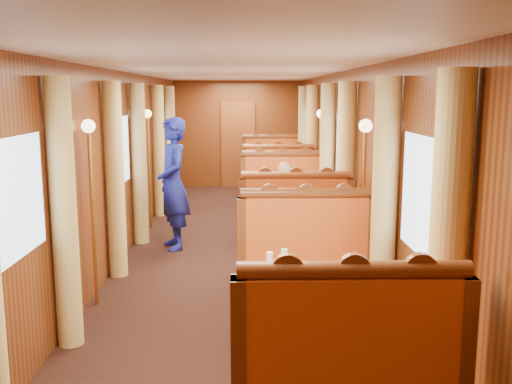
{
  "coord_description": "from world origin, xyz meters",
  "views": [
    {
      "loc": [
        0.18,
        -7.53,
        2.21
      ],
      "look_at": [
        0.3,
        -0.88,
        1.05
      ],
      "focal_mm": 40.0,
      "sensor_mm": 36.0,
      "label": 1
    }
  ],
  "objects_px": {
    "rose_vase_mid": "(289,190)",
    "steward": "(173,184)",
    "banquette_mid_fwd": "(294,246)",
    "table_far": "(275,188)",
    "banquette_far_aft": "(272,178)",
    "fruit_plate": "(367,296)",
    "tea_tray": "(305,293)",
    "teapot_right": "(327,290)",
    "teapot_back": "(312,282)",
    "banquette_mid_aft": "(283,211)",
    "passenger": "(284,194)",
    "table_mid": "(288,230)",
    "teapot_left": "(300,288)",
    "table_near": "(321,339)",
    "banquette_far_fwd": "(278,194)",
    "rose_vase_far": "(273,160)"
  },
  "relations": [
    {
      "from": "banquette_mid_fwd",
      "to": "table_far",
      "type": "relative_size",
      "value": 1.28
    },
    {
      "from": "banquette_far_aft",
      "to": "table_far",
      "type": "bearing_deg",
      "value": -90.0
    },
    {
      "from": "teapot_left",
      "to": "fruit_plate",
      "type": "bearing_deg",
      "value": -0.94
    },
    {
      "from": "rose_vase_far",
      "to": "steward",
      "type": "bearing_deg",
      "value": -117.04
    },
    {
      "from": "table_near",
      "to": "passenger",
      "type": "bearing_deg",
      "value": 90.0
    },
    {
      "from": "passenger",
      "to": "banquette_mid_fwd",
      "type": "bearing_deg",
      "value": -90.0
    },
    {
      "from": "banquette_mid_aft",
      "to": "table_far",
      "type": "bearing_deg",
      "value": 90.0
    },
    {
      "from": "passenger",
      "to": "table_far",
      "type": "bearing_deg",
      "value": 90.0
    },
    {
      "from": "table_far",
      "to": "rose_vase_mid",
      "type": "bearing_deg",
      "value": -89.91
    },
    {
      "from": "banquette_mid_aft",
      "to": "passenger",
      "type": "distance_m",
      "value": 0.43
    },
    {
      "from": "table_mid",
      "to": "teapot_back",
      "type": "distance_m",
      "value": 3.5
    },
    {
      "from": "banquette_far_fwd",
      "to": "fruit_plate",
      "type": "relative_size",
      "value": 6.69
    },
    {
      "from": "banquette_mid_aft",
      "to": "rose_vase_mid",
      "type": "height_order",
      "value": "banquette_mid_aft"
    },
    {
      "from": "rose_vase_mid",
      "to": "steward",
      "type": "height_order",
      "value": "steward"
    },
    {
      "from": "table_near",
      "to": "teapot_right",
      "type": "xyz_separation_m",
      "value": [
        0.01,
        -0.13,
        0.44
      ]
    },
    {
      "from": "tea_tray",
      "to": "teapot_right",
      "type": "bearing_deg",
      "value": -26.9
    },
    {
      "from": "table_mid",
      "to": "tea_tray",
      "type": "xyz_separation_m",
      "value": [
        -0.14,
        -3.55,
        0.38
      ]
    },
    {
      "from": "tea_tray",
      "to": "teapot_back",
      "type": "relative_size",
      "value": 2.05
    },
    {
      "from": "teapot_back",
      "to": "passenger",
      "type": "distance_m",
      "value": 4.2
    },
    {
      "from": "banquette_far_fwd",
      "to": "rose_vase_mid",
      "type": "height_order",
      "value": "banquette_far_fwd"
    },
    {
      "from": "table_mid",
      "to": "banquette_mid_aft",
      "type": "distance_m",
      "value": 1.02
    },
    {
      "from": "table_near",
      "to": "banquette_mid_fwd",
      "type": "xyz_separation_m",
      "value": [
        0.0,
        2.49,
        0.05
      ]
    },
    {
      "from": "banquette_mid_fwd",
      "to": "banquette_mid_aft",
      "type": "distance_m",
      "value": 2.03
    },
    {
      "from": "tea_tray",
      "to": "teapot_back",
      "type": "bearing_deg",
      "value": 51.08
    },
    {
      "from": "table_far",
      "to": "banquette_mid_fwd",
      "type": "bearing_deg",
      "value": -90.0
    },
    {
      "from": "banquette_far_aft",
      "to": "fruit_plate",
      "type": "height_order",
      "value": "banquette_far_aft"
    },
    {
      "from": "banquette_far_aft",
      "to": "rose_vase_mid",
      "type": "relative_size",
      "value": 3.72
    },
    {
      "from": "banquette_mid_aft",
      "to": "tea_tray",
      "type": "relative_size",
      "value": 3.94
    },
    {
      "from": "table_near",
      "to": "banquette_mid_fwd",
      "type": "bearing_deg",
      "value": 90.0
    },
    {
      "from": "tea_tray",
      "to": "teapot_back",
      "type": "height_order",
      "value": "teapot_back"
    },
    {
      "from": "banquette_mid_fwd",
      "to": "teapot_right",
      "type": "xyz_separation_m",
      "value": [
        0.01,
        -2.61,
        0.39
      ]
    },
    {
      "from": "fruit_plate",
      "to": "teapot_back",
      "type": "bearing_deg",
      "value": 156.15
    },
    {
      "from": "teapot_back",
      "to": "fruit_plate",
      "type": "distance_m",
      "value": 0.41
    },
    {
      "from": "banquette_far_fwd",
      "to": "teapot_right",
      "type": "height_order",
      "value": "banquette_far_fwd"
    },
    {
      "from": "tea_tray",
      "to": "rose_vase_far",
      "type": "relative_size",
      "value": 0.94
    },
    {
      "from": "banquette_mid_aft",
      "to": "teapot_left",
      "type": "relative_size",
      "value": 8.36
    },
    {
      "from": "table_near",
      "to": "tea_tray",
      "type": "distance_m",
      "value": 0.41
    },
    {
      "from": "teapot_left",
      "to": "teapot_back",
      "type": "xyz_separation_m",
      "value": [
        0.11,
        0.11,
        0.0
      ]
    },
    {
      "from": "table_near",
      "to": "steward",
      "type": "bearing_deg",
      "value": 111.96
    },
    {
      "from": "rose_vase_mid",
      "to": "steward",
      "type": "xyz_separation_m",
      "value": [
        -1.61,
        0.5,
        0.01
      ]
    },
    {
      "from": "table_near",
      "to": "rose_vase_mid",
      "type": "bearing_deg",
      "value": 89.91
    },
    {
      "from": "banquette_far_fwd",
      "to": "rose_vase_mid",
      "type": "xyz_separation_m",
      "value": [
        0.01,
        -2.52,
        0.5
      ]
    },
    {
      "from": "banquette_mid_aft",
      "to": "teapot_right",
      "type": "distance_m",
      "value": 4.66
    },
    {
      "from": "teapot_right",
      "to": "rose_vase_mid",
      "type": "distance_m",
      "value": 3.6
    },
    {
      "from": "banquette_mid_aft",
      "to": "rose_vase_far",
      "type": "xyz_separation_m",
      "value": [
        -0.03,
        2.52,
        0.5
      ]
    },
    {
      "from": "banquette_far_fwd",
      "to": "banquette_far_aft",
      "type": "xyz_separation_m",
      "value": [
        0.0,
        2.03,
        0.0
      ]
    },
    {
      "from": "banquette_mid_aft",
      "to": "steward",
      "type": "height_order",
      "value": "steward"
    },
    {
      "from": "tea_tray",
      "to": "rose_vase_far",
      "type": "bearing_deg",
      "value": 89.17
    },
    {
      "from": "teapot_left",
      "to": "banquette_mid_fwd",
      "type": "bearing_deg",
      "value": 91.16
    },
    {
      "from": "tea_tray",
      "to": "fruit_plate",
      "type": "xyz_separation_m",
      "value": [
        0.44,
        -0.09,
        0.01
      ]
    }
  ]
}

